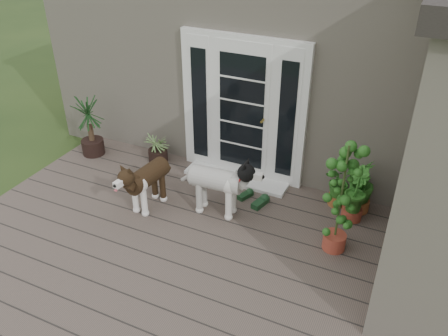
% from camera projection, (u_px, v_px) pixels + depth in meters
% --- Properties ---
extents(deck, '(6.20, 4.60, 0.12)m').
position_uv_depth(deck, '(183.00, 269.00, 5.48)').
color(deck, '#6B5B4C').
rests_on(deck, ground).
extents(house_main, '(7.40, 4.00, 3.10)m').
position_uv_depth(house_main, '(300.00, 49.00, 7.99)').
color(house_main, '#665E54').
rests_on(house_main, ground).
extents(door_unit, '(1.90, 0.14, 2.15)m').
position_uv_depth(door_unit, '(243.00, 109.00, 6.66)').
color(door_unit, white).
rests_on(door_unit, deck).
extents(door_step, '(1.60, 0.40, 0.05)m').
position_uv_depth(door_step, '(236.00, 178.00, 7.05)').
color(door_step, white).
rests_on(door_step, deck).
extents(brindle_dog, '(0.48, 0.91, 0.73)m').
position_uv_depth(brindle_dog, '(148.00, 184.00, 6.28)').
color(brindle_dog, '#382514').
rests_on(brindle_dog, deck).
extents(white_dog, '(0.96, 0.46, 0.78)m').
position_uv_depth(white_dog, '(216.00, 188.00, 6.15)').
color(white_dog, white).
rests_on(white_dog, deck).
extents(spider_plant, '(0.60, 0.60, 0.55)m').
position_uv_depth(spider_plant, '(157.00, 146.00, 7.39)').
color(spider_plant, '#95A867').
rests_on(spider_plant, deck).
extents(yucca, '(0.89, 0.89, 1.00)m').
position_uv_depth(yucca, '(90.00, 126.00, 7.49)').
color(yucca, black).
rests_on(yucca, deck).
extents(herb_a, '(0.56, 0.56, 0.52)m').
position_uv_depth(herb_a, '(338.00, 189.00, 6.37)').
color(herb_a, '#17521A').
rests_on(herb_a, deck).
extents(herb_b, '(0.46, 0.46, 0.56)m').
position_uv_depth(herb_b, '(354.00, 201.00, 6.08)').
color(herb_b, '#204D16').
rests_on(herb_b, deck).
extents(herb_c, '(0.43, 0.43, 0.62)m').
position_uv_depth(herb_c, '(360.00, 191.00, 6.24)').
color(herb_c, '#245D1A').
rests_on(herb_c, deck).
extents(sapling, '(0.58, 0.58, 1.49)m').
position_uv_depth(sapling, '(341.00, 198.00, 5.33)').
color(sapling, '#1C5919').
rests_on(sapling, deck).
extents(clog_left, '(0.24, 0.37, 0.10)m').
position_uv_depth(clog_left, '(260.00, 202.00, 6.46)').
color(clog_left, '#173A1E').
rests_on(clog_left, deck).
extents(clog_right, '(0.23, 0.32, 0.09)m').
position_uv_depth(clog_right, '(246.00, 195.00, 6.63)').
color(clog_right, '#16371B').
rests_on(clog_right, deck).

